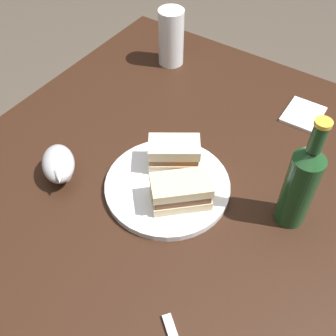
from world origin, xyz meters
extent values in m
plane|color=#4C4238|center=(0.00, 0.00, 0.00)|extent=(6.00, 6.00, 0.00)
cube|color=black|center=(0.00, 0.00, 0.35)|extent=(1.04, 0.92, 0.70)
cylinder|color=white|center=(-0.06, -0.03, 0.71)|extent=(0.27, 0.27, 0.02)
cube|color=beige|center=(-0.08, -0.08, 0.73)|extent=(0.13, 0.14, 0.02)
cube|color=brown|center=(-0.08, -0.08, 0.75)|extent=(0.12, 0.13, 0.02)
cube|color=beige|center=(-0.08, -0.08, 0.77)|extent=(0.13, 0.14, 0.02)
cube|color=beige|center=(0.00, -0.01, 0.73)|extent=(0.12, 0.13, 0.03)
cube|color=#8C5B3D|center=(0.00, -0.01, 0.75)|extent=(0.11, 0.12, 0.02)
cube|color=beige|center=(0.00, -0.01, 0.77)|extent=(0.12, 0.13, 0.03)
cube|color=#AD702D|center=(-0.03, -0.05, 0.73)|extent=(0.04, 0.04, 0.02)
cube|color=gold|center=(-0.04, -0.08, 0.73)|extent=(0.04, 0.04, 0.02)
cube|color=#AD702D|center=(0.01, -0.04, 0.73)|extent=(0.03, 0.05, 0.02)
cube|color=gold|center=(-0.02, -0.09, 0.73)|extent=(0.04, 0.06, 0.02)
cube|color=#B77F33|center=(0.00, -0.05, 0.73)|extent=(0.03, 0.05, 0.02)
cube|color=#AD702D|center=(-0.05, -0.06, 0.73)|extent=(0.04, 0.02, 0.02)
cylinder|color=white|center=(0.35, 0.23, 0.78)|extent=(0.07, 0.07, 0.16)
cylinder|color=orange|center=(0.35, 0.23, 0.76)|extent=(0.06, 0.06, 0.11)
cylinder|color=#B7B7BC|center=(-0.16, 0.18, 0.71)|extent=(0.04, 0.04, 0.02)
ellipsoid|color=#B7B7BC|center=(-0.16, 0.18, 0.75)|extent=(0.12, 0.13, 0.05)
ellipsoid|color=#381E0F|center=(-0.16, 0.18, 0.75)|extent=(0.10, 0.10, 0.02)
cone|color=#B7B7BC|center=(-0.19, 0.14, 0.76)|extent=(0.04, 0.04, 0.02)
cylinder|color=#19421E|center=(0.02, -0.29, 0.79)|extent=(0.06, 0.06, 0.18)
cone|color=#19421E|center=(0.02, -0.29, 0.89)|extent=(0.06, 0.06, 0.02)
cylinder|color=#19421E|center=(0.02, -0.29, 0.93)|extent=(0.03, 0.03, 0.06)
cylinder|color=gold|center=(0.02, -0.29, 0.97)|extent=(0.03, 0.03, 0.01)
cube|color=white|center=(0.34, -0.19, 0.71)|extent=(0.11, 0.09, 0.01)
camera|label=1|loc=(-0.53, -0.36, 1.42)|focal=44.45mm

